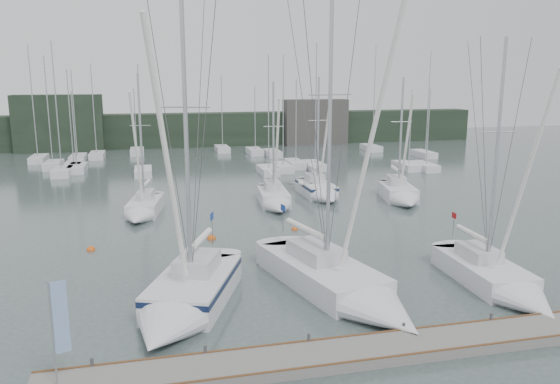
{
  "coord_description": "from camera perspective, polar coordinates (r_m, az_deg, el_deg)",
  "views": [
    {
      "loc": [
        -7.65,
        -22.74,
        10.43
      ],
      "look_at": [
        -0.97,
        5.0,
        4.4
      ],
      "focal_mm": 35.0,
      "sensor_mm": 36.0,
      "label": 1
    }
  ],
  "objects": [
    {
      "name": "ground",
      "position": [
        26.16,
        4.73,
        -11.61
      ],
      "size": [
        160.0,
        160.0,
        0.0
      ],
      "primitive_type": "plane",
      "color": "#414F4C",
      "rests_on": "ground"
    },
    {
      "name": "dock",
      "position": [
        21.86,
        9.0,
        -16.13
      ],
      "size": [
        24.0,
        2.0,
        0.4
      ],
      "primitive_type": "cube",
      "color": "slate",
      "rests_on": "ground"
    },
    {
      "name": "far_treeline",
      "position": [
        85.45,
        -8.39,
        6.48
      ],
      "size": [
        90.0,
        4.0,
        5.0
      ],
      "primitive_type": "cube",
      "color": "black",
      "rests_on": "ground"
    },
    {
      "name": "far_building_left",
      "position": [
        83.9,
        -22.11,
        6.67
      ],
      "size": [
        12.0,
        3.0,
        8.0
      ],
      "primitive_type": "cube",
      "color": "black",
      "rests_on": "ground"
    },
    {
      "name": "far_building_right",
      "position": [
        86.9,
        3.71,
        7.33
      ],
      "size": [
        10.0,
        3.0,
        7.0
      ],
      "primitive_type": "cube",
      "color": "#413E3C",
      "rests_on": "ground"
    },
    {
      "name": "mast_forest",
      "position": [
        67.01,
        -7.73,
        3.28
      ],
      "size": [
        57.35,
        25.49,
        14.85
      ],
      "color": "silver",
      "rests_on": "ground"
    },
    {
      "name": "sailboat_near_left",
      "position": [
        25.01,
        -10.1,
        -11.27
      ],
      "size": [
        6.3,
        9.62,
        15.46
      ],
      "rotation": [
        0.0,
        0.0,
        -0.38
      ],
      "color": "silver",
      "rests_on": "ground"
    },
    {
      "name": "sailboat_near_center",
      "position": [
        26.34,
        7.21,
        -10.13
      ],
      "size": [
        5.94,
        11.95,
        16.39
      ],
      "rotation": [
        0.0,
        0.0,
        0.24
      ],
      "color": "silver",
      "rests_on": "ground"
    },
    {
      "name": "sailboat_near_right",
      "position": [
        29.16,
        22.26,
        -8.89
      ],
      "size": [
        3.05,
        9.14,
        13.23
      ],
      "rotation": [
        0.0,
        0.0,
        -0.04
      ],
      "color": "silver",
      "rests_on": "ground"
    },
    {
      "name": "sailboat_mid_b",
      "position": [
        42.7,
        -14.2,
        -1.87
      ],
      "size": [
        3.37,
        7.33,
        11.43
      ],
      "rotation": [
        0.0,
        0.0,
        -0.17
      ],
      "color": "silver",
      "rests_on": "ground"
    },
    {
      "name": "sailboat_mid_c",
      "position": [
        44.54,
        -0.5,
        -0.9
      ],
      "size": [
        2.92,
        7.49,
        10.78
      ],
      "rotation": [
        0.0,
        0.0,
        -0.09
      ],
      "color": "silver",
      "rests_on": "ground"
    },
    {
      "name": "sailboat_mid_d",
      "position": [
        47.92,
        4.25,
        0.03
      ],
      "size": [
        2.56,
        7.31,
        11.26
      ],
      "rotation": [
        0.0,
        0.0,
        0.0
      ],
      "color": "silver",
      "rests_on": "ground"
    },
    {
      "name": "sailboat_mid_e",
      "position": [
        47.41,
        12.53,
        -0.36
      ],
      "size": [
        3.98,
        7.66,
        11.21
      ],
      "rotation": [
        0.0,
        0.0,
        -0.21
      ],
      "color": "silver",
      "rests_on": "ground"
    },
    {
      "name": "buoy_a",
      "position": [
        36.23,
        -7.17,
        -4.89
      ],
      "size": [
        0.58,
        0.58,
        0.58
      ],
      "primitive_type": "sphere",
      "color": "#D45612",
      "rests_on": "ground"
    },
    {
      "name": "buoy_b",
      "position": [
        38.13,
        1.55,
        -3.95
      ],
      "size": [
        0.46,
        0.46,
        0.46
      ],
      "primitive_type": "sphere",
      "color": "#D45612",
      "rests_on": "ground"
    },
    {
      "name": "buoy_c",
      "position": [
        35.65,
        -19.14,
        -5.76
      ],
      "size": [
        0.52,
        0.52,
        0.52
      ],
      "primitive_type": "sphere",
      "color": "#D45612",
      "rests_on": "ground"
    },
    {
      "name": "dock_banner",
      "position": [
        19.56,
        -22.2,
        -12.6
      ],
      "size": [
        0.55,
        0.19,
        3.72
      ],
      "rotation": [
        0.0,
        0.0,
        0.26
      ],
      "color": "#ACAEB4",
      "rests_on": "dock"
    },
    {
      "name": "seagull",
      "position": [
        22.91,
        2.2,
        0.94
      ],
      "size": [
        0.94,
        0.41,
        0.19
      ],
      "rotation": [
        0.0,
        0.0,
        0.01
      ],
      "color": "silver",
      "rests_on": "ground"
    }
  ]
}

